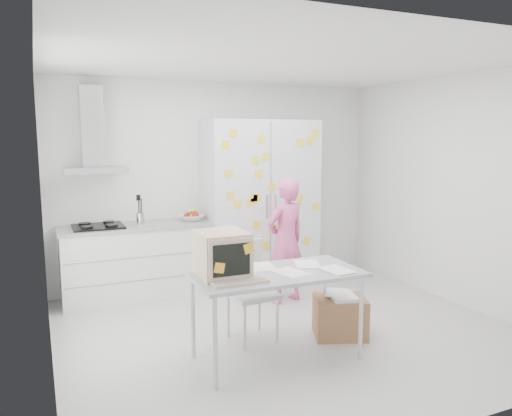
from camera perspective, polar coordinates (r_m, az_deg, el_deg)
name	(u,v)px	position (r m, az deg, el deg)	size (l,w,h in m)	color
floor	(287,331)	(5.34, 3.55, -13.86)	(4.50, 4.00, 0.02)	silver
walls	(259,194)	(5.63, 0.31, 1.66)	(4.52, 4.01, 2.70)	white
ceiling	(289,62)	(4.99, 3.85, 16.33)	(4.50, 4.00, 0.02)	white
counter_run	(138,260)	(6.36, -13.35, -5.82)	(1.84, 0.63, 1.28)	white
range_hood	(93,139)	(6.25, -18.16, 7.50)	(0.70, 0.48, 1.01)	silver
tall_cabinet	(260,203)	(6.71, 0.48, 0.60)	(1.50, 0.68, 2.20)	silver
person	(286,241)	(5.99, 3.42, -3.73)	(0.55, 0.36, 1.51)	#E3589A
desk	(243,264)	(4.33, -1.49, -6.38)	(1.51, 0.77, 1.19)	#A6AEB1
chair	(249,284)	(4.96, -0.86, -8.72)	(0.47, 0.47, 0.97)	silver
cardboard_box	(340,316)	(5.18, 9.58, -12.08)	(0.61, 0.56, 0.44)	#9A6A42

